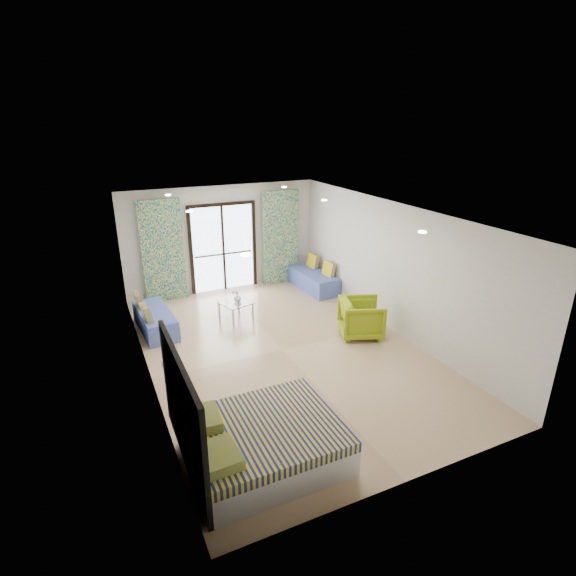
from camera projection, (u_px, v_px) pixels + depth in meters
name	position (u px, v px, depth m)	size (l,w,h in m)	color
floor	(283.00, 350.00, 8.80)	(5.00, 7.50, 0.01)	tan
ceiling	(282.00, 213.00, 7.83)	(5.00, 7.50, 0.01)	silver
wall_back	(222.00, 239.00, 11.49)	(5.00, 0.01, 2.70)	silver
wall_front	(417.00, 390.00, 5.14)	(5.00, 0.01, 2.70)	silver
wall_left	(143.00, 308.00, 7.33)	(0.01, 7.50, 2.70)	silver
wall_right	(392.00, 268.00, 9.29)	(0.01, 7.50, 2.70)	silver
balcony_door	(223.00, 242.00, 11.50)	(1.76, 0.08, 2.28)	black
balcony_rail	(224.00, 254.00, 11.62)	(1.52, 0.03, 0.04)	#595451
curtain_left	(163.00, 251.00, 10.76)	(1.00, 0.10, 2.50)	white
curtain_right	(281.00, 238.00, 11.98)	(1.00, 0.10, 2.50)	white
downlight_a	(245.00, 255.00, 5.60)	(0.12, 0.12, 0.02)	#FFE0B2
downlight_b	(422.00, 232.00, 6.70)	(0.12, 0.12, 0.02)	#FFE0B2
downlight_c	(189.00, 211.00, 8.14)	(0.12, 0.12, 0.02)	#FFE0B2
downlight_d	(324.00, 200.00, 9.24)	(0.12, 0.12, 0.02)	#FFE0B2
downlight_e	(168.00, 195.00, 9.83)	(0.12, 0.12, 0.02)	#FFE0B2
downlight_f	(284.00, 187.00, 10.93)	(0.12, 0.12, 0.02)	#FFE0B2
headboard	(183.00, 413.00, 5.22)	(0.06, 2.10, 1.50)	black
switch_plate	(162.00, 363.00, 6.28)	(0.02, 0.10, 0.10)	silver
bed	(262.00, 442.00, 5.88)	(1.97, 1.61, 0.68)	silver
daybed_left	(155.00, 320.00, 9.51)	(0.73, 1.64, 0.79)	#485DAD
daybed_right	(313.00, 280.00, 11.84)	(0.75, 1.70, 0.82)	#485DAD
coffee_table	(236.00, 304.00, 10.02)	(0.77, 0.77, 0.71)	silver
vase	(237.00, 298.00, 10.01)	(0.17, 0.18, 0.17)	white
armchair	(361.00, 316.00, 9.25)	(0.83, 0.78, 0.86)	#8AA114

